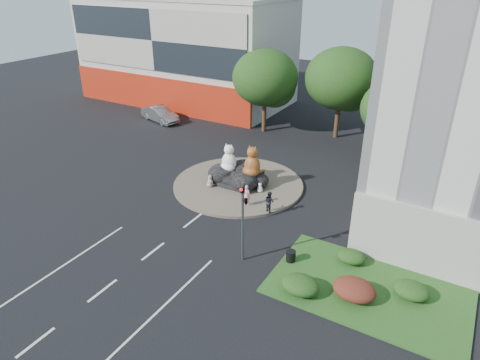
# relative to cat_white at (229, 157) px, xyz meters

# --- Properties ---
(ground) EXTENTS (120.00, 120.00, 0.00)m
(ground) POSITION_rel_cat_white_xyz_m (0.78, -9.95, -2.21)
(ground) COLOR black
(ground) RESTS_ON ground
(roundabout_island) EXTENTS (10.00, 10.00, 0.20)m
(roundabout_island) POSITION_rel_cat_white_xyz_m (0.78, 0.05, -2.11)
(roundabout_island) COLOR brown
(roundabout_island) RESTS_ON ground
(rock_plinth) EXTENTS (3.20, 2.60, 0.90)m
(rock_plinth) POSITION_rel_cat_white_xyz_m (0.78, 0.05, -1.56)
(rock_plinth) COLOR black
(rock_plinth) RESTS_ON roundabout_island
(shophouse_block) EXTENTS (25.20, 12.30, 17.40)m
(shophouse_block) POSITION_rel_cat_white_xyz_m (-17.22, 17.96, 3.97)
(shophouse_block) COLOR #BDB7AA
(shophouse_block) RESTS_ON ground
(grass_verge) EXTENTS (10.00, 6.00, 0.12)m
(grass_verge) POSITION_rel_cat_white_xyz_m (12.78, -6.95, -2.15)
(grass_verge) COLOR #224918
(grass_verge) RESTS_ON ground
(tree_left) EXTENTS (6.46, 6.46, 8.27)m
(tree_left) POSITION_rel_cat_white_xyz_m (-3.15, 12.11, 3.03)
(tree_left) COLOR #382314
(tree_left) RESTS_ON ground
(tree_mid) EXTENTS (6.84, 6.84, 8.76)m
(tree_mid) POSITION_rel_cat_white_xyz_m (3.85, 14.11, 3.34)
(tree_mid) COLOR #382314
(tree_mid) RESTS_ON ground
(tree_right) EXTENTS (5.70, 5.70, 7.30)m
(tree_right) POSITION_rel_cat_white_xyz_m (9.85, 10.11, 2.42)
(tree_right) COLOR #382314
(tree_right) RESTS_ON ground
(hedge_near_green) EXTENTS (2.00, 1.60, 0.90)m
(hedge_near_green) POSITION_rel_cat_white_xyz_m (9.78, -8.95, -1.64)
(hedge_near_green) COLOR #153611
(hedge_near_green) RESTS_ON grass_verge
(hedge_red) EXTENTS (2.20, 1.76, 0.99)m
(hedge_red) POSITION_rel_cat_white_xyz_m (12.28, -7.95, -1.60)
(hedge_red) COLOR #522215
(hedge_red) RESTS_ON grass_verge
(hedge_mid_green) EXTENTS (1.80, 1.44, 0.81)m
(hedge_mid_green) POSITION_rel_cat_white_xyz_m (14.78, -6.45, -1.69)
(hedge_mid_green) COLOR #153611
(hedge_mid_green) RESTS_ON grass_verge
(hedge_back_green) EXTENTS (1.60, 1.28, 0.72)m
(hedge_back_green) POSITION_rel_cat_white_xyz_m (11.28, -5.15, -1.73)
(hedge_back_green) COLOR #153611
(hedge_back_green) RESTS_ON grass_verge
(traffic_light) EXTENTS (0.44, 1.24, 5.00)m
(traffic_light) POSITION_rel_cat_white_xyz_m (5.88, -7.96, 1.41)
(traffic_light) COLOR #595B60
(traffic_light) RESTS_ON ground
(street_lamp) EXTENTS (2.34, 0.22, 8.06)m
(street_lamp) POSITION_rel_cat_white_xyz_m (13.60, -1.95, 2.34)
(street_lamp) COLOR #595B60
(street_lamp) RESTS_ON ground
(cat_white) EXTENTS (1.38, 1.21, 2.23)m
(cat_white) POSITION_rel_cat_white_xyz_m (0.00, 0.00, 0.00)
(cat_white) COLOR white
(cat_white) RESTS_ON rock_plinth
(cat_tabby) EXTENTS (1.49, 1.30, 2.40)m
(cat_tabby) POSITION_rel_cat_white_xyz_m (1.92, 0.18, 0.09)
(cat_tabby) COLOR #A45322
(cat_tabby) RESTS_ON rock_plinth
(kitten_calico) EXTENTS (0.78, 0.76, 0.98)m
(kitten_calico) POSITION_rel_cat_white_xyz_m (-0.79, -1.48, -1.52)
(kitten_calico) COLOR beige
(kitten_calico) RESTS_ON roundabout_island
(kitten_white) EXTENTS (0.58, 0.56, 0.75)m
(kitten_white) POSITION_rel_cat_white_xyz_m (2.89, -0.37, -1.64)
(kitten_white) COLOR white
(kitten_white) RESTS_ON roundabout_island
(pedestrian_pink) EXTENTS (0.61, 0.45, 1.56)m
(pedestrian_pink) POSITION_rel_cat_white_xyz_m (3.02, -2.62, -1.23)
(pedestrian_pink) COLOR pink
(pedestrian_pink) RESTS_ON roundabout_island
(pedestrian_dark) EXTENTS (0.90, 0.82, 1.50)m
(pedestrian_dark) POSITION_rel_cat_white_xyz_m (4.76, -2.55, -1.27)
(pedestrian_dark) COLOR black
(pedestrian_dark) RESTS_ON roundabout_island
(parked_car) EXTENTS (5.21, 2.90, 1.62)m
(parked_car) POSITION_rel_cat_white_xyz_m (-14.48, 9.08, -1.40)
(parked_car) COLOR #979A9E
(parked_car) RESTS_ON ground
(litter_bin) EXTENTS (0.59, 0.59, 0.65)m
(litter_bin) POSITION_rel_cat_white_xyz_m (8.28, -6.79, -1.77)
(litter_bin) COLOR black
(litter_bin) RESTS_ON grass_verge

